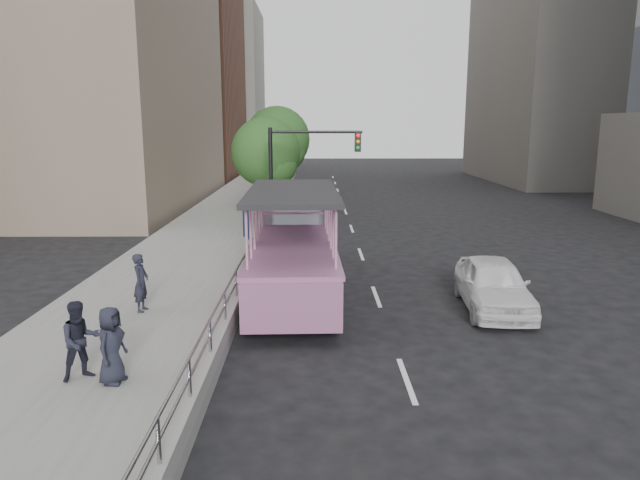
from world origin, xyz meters
TOP-DOWN VIEW (x-y plane):
  - ground at (0.00, 0.00)m, footprint 160.00×160.00m
  - sidewalk at (-5.75, 10.00)m, footprint 5.50×80.00m
  - kerb_wall at (-3.12, 2.00)m, footprint 0.24×30.00m
  - guardrail at (-3.12, 2.00)m, footprint 0.07×22.00m
  - duck_boat at (-1.62, 5.05)m, footprint 2.78×10.34m
  - car at (4.27, 2.73)m, footprint 2.16×4.57m
  - pedestrian_near at (-5.66, 1.77)m, footprint 0.42×0.61m
  - pedestrian_mid at (-5.60, -2.48)m, footprint 0.99×0.96m
  - pedestrian_far at (-4.93, -2.67)m, footprint 0.65×0.85m
  - parking_sign at (-3.00, 3.71)m, footprint 0.28×0.60m
  - traffic_signal at (-1.70, 12.50)m, footprint 4.20×0.32m
  - street_tree_near at (-3.30, 15.93)m, footprint 3.52×3.52m
  - street_tree_far at (-3.10, 21.93)m, footprint 3.97×3.97m
  - midrise_brick at (-18.00, 48.00)m, footprint 18.00×16.00m
  - midrise_stone_a at (26.00, 42.00)m, footprint 20.00×20.00m
  - midrise_stone_b at (-16.00, 64.00)m, footprint 16.00×14.00m

SIDE VIEW (x-z plane):
  - ground at x=0.00m, z-range 0.00..0.00m
  - sidewalk at x=-5.75m, z-range 0.00..0.30m
  - kerb_wall at x=-3.12m, z-range 0.30..0.66m
  - car at x=4.27m, z-range 0.00..1.51m
  - pedestrian_far at x=-4.93m, z-range 0.30..1.86m
  - pedestrian_near at x=-5.66m, z-range 0.30..1.90m
  - pedestrian_mid at x=-5.60m, z-range 0.30..1.91m
  - guardrail at x=-3.12m, z-range 0.79..1.50m
  - duck_boat at x=-1.62m, z-range -0.44..2.98m
  - parking_sign at x=-3.00m, z-range 0.36..3.25m
  - traffic_signal at x=-1.70m, z-range 0.90..6.10m
  - street_tree_near at x=-3.30m, z-range 0.96..6.68m
  - street_tree_far at x=-3.10m, z-range 1.08..7.53m
  - midrise_stone_b at x=-16.00m, z-range 0.00..20.00m
  - midrise_brick at x=-18.00m, z-range 0.00..26.00m
  - midrise_stone_a at x=26.00m, z-range 0.00..32.00m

